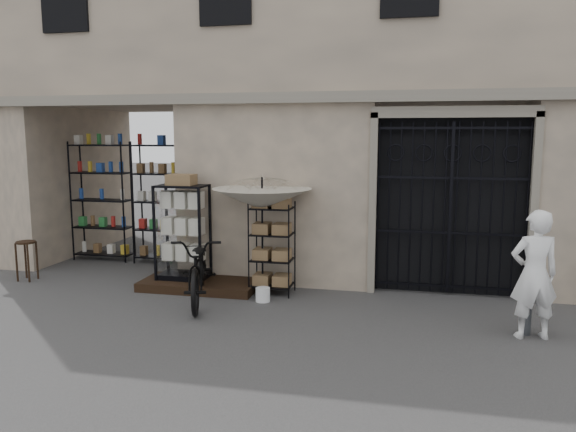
% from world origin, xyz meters
% --- Properties ---
extents(ground, '(80.00, 80.00, 0.00)m').
position_xyz_m(ground, '(0.00, 0.00, 0.00)').
color(ground, black).
rests_on(ground, ground).
extents(main_building, '(14.00, 4.00, 9.00)m').
position_xyz_m(main_building, '(0.00, 4.00, 4.50)').
color(main_building, tan).
rests_on(main_building, ground).
extents(shop_recess, '(3.00, 1.70, 3.00)m').
position_xyz_m(shop_recess, '(-4.50, 2.80, 1.50)').
color(shop_recess, black).
rests_on(shop_recess, ground).
extents(shop_shelving, '(2.70, 0.50, 2.50)m').
position_xyz_m(shop_shelving, '(-4.55, 3.30, 1.25)').
color(shop_shelving, black).
rests_on(shop_shelving, ground).
extents(iron_gate, '(2.50, 0.21, 3.00)m').
position_xyz_m(iron_gate, '(1.75, 2.28, 1.50)').
color(iron_gate, black).
rests_on(iron_gate, ground).
extents(step_platform, '(2.00, 0.90, 0.15)m').
position_xyz_m(step_platform, '(-2.40, 1.55, 0.07)').
color(step_platform, black).
rests_on(step_platform, ground).
extents(display_cabinet, '(0.82, 0.52, 1.78)m').
position_xyz_m(display_cabinet, '(-2.73, 1.64, 0.89)').
color(display_cabinet, black).
rests_on(display_cabinet, step_platform).
extents(wire_rack, '(0.75, 0.60, 1.54)m').
position_xyz_m(wire_rack, '(-1.11, 1.58, 0.75)').
color(wire_rack, black).
rests_on(wire_rack, ground).
extents(market_umbrella, '(1.50, 1.53, 2.34)m').
position_xyz_m(market_umbrella, '(-1.28, 1.58, 1.69)').
color(market_umbrella, black).
rests_on(market_umbrella, ground).
extents(white_bucket, '(0.28, 0.28, 0.22)m').
position_xyz_m(white_bucket, '(-1.14, 1.10, 0.11)').
color(white_bucket, white).
rests_on(white_bucket, ground).
extents(bicycle, '(1.03, 1.27, 2.10)m').
position_xyz_m(bicycle, '(-2.11, 0.84, 0.00)').
color(bicycle, black).
rests_on(bicycle, ground).
extents(wooden_stool, '(0.36, 0.36, 0.72)m').
position_xyz_m(wooden_stool, '(-5.69, 1.42, 0.38)').
color(wooden_stool, black).
rests_on(wooden_stool, ground).
extents(steel_bollard, '(0.16, 0.16, 0.82)m').
position_xyz_m(steel_bollard, '(2.67, 0.44, 0.41)').
color(steel_bollard, '#4C5156').
rests_on(steel_bollard, ground).
extents(shopkeeper, '(0.97, 1.80, 0.41)m').
position_xyz_m(shopkeeper, '(2.72, 0.32, 0.00)').
color(shopkeeper, white).
rests_on(shopkeeper, ground).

